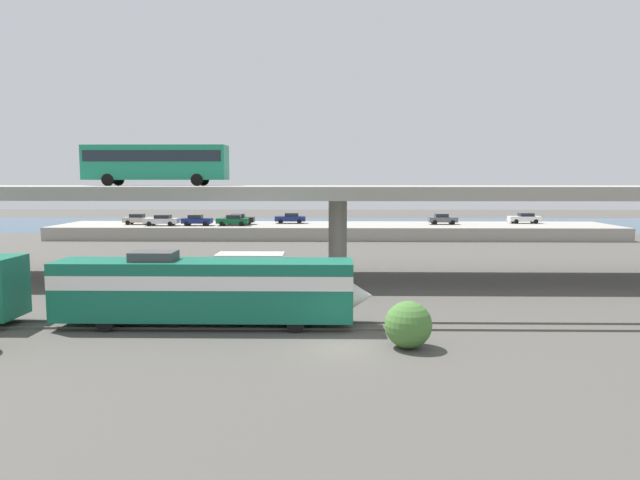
% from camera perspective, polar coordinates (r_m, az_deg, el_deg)
% --- Properties ---
extents(ground_plane, '(260.00, 260.00, 0.00)m').
position_cam_1_polar(ground_plane, '(29.07, 2.16, -10.34)').
color(ground_plane, '#4C4944').
extents(rail_strip_near, '(110.00, 0.12, 0.12)m').
position_cam_1_polar(rail_strip_near, '(32.17, 2.05, -8.63)').
color(rail_strip_near, '#59544C').
rests_on(rail_strip_near, ground_plane).
extents(rail_strip_far, '(110.00, 0.12, 0.12)m').
position_cam_1_polar(rail_strip_far, '(33.66, 2.01, -7.97)').
color(rail_strip_far, '#59544C').
rests_on(rail_strip_far, ground_plane).
extents(train_locomotive, '(17.41, 3.04, 4.18)m').
position_cam_1_polar(train_locomotive, '(33.03, -9.71, -4.54)').
color(train_locomotive, '#14664C').
rests_on(train_locomotive, ground_plane).
extents(highway_overpass, '(96.00, 10.41, 7.58)m').
position_cam_1_polar(highway_overpass, '(47.92, 1.74, 4.44)').
color(highway_overpass, '#9E998E').
rests_on(highway_overpass, ground_plane).
extents(transit_bus_on_overpass, '(12.00, 2.68, 3.40)m').
position_cam_1_polar(transit_bus_on_overpass, '(52.14, -15.60, 7.35)').
color(transit_bus_on_overpass, '#197A56').
rests_on(transit_bus_on_overpass, highway_overpass).
extents(service_truck_east, '(6.80, 2.46, 3.04)m').
position_cam_1_polar(service_truck_east, '(40.88, -5.52, -3.26)').
color(service_truck_east, '#B7B7BC').
rests_on(service_truck_east, ground_plane).
extents(pier_parking_lot, '(77.73, 12.67, 1.77)m').
position_cam_1_polar(pier_parking_lot, '(83.22, 1.44, 0.91)').
color(pier_parking_lot, '#9E998E').
rests_on(pier_parking_lot, ground_plane).
extents(parked_car_0, '(4.13, 1.91, 1.50)m').
position_cam_1_polar(parked_car_0, '(86.82, -17.16, 1.96)').
color(parked_car_0, '#9E998C').
rests_on(parked_car_0, pier_parking_lot).
extents(parked_car_1, '(4.32, 2.00, 1.50)m').
position_cam_1_polar(parked_car_1, '(81.71, -8.43, 1.93)').
color(parked_car_1, '#0C4C26').
rests_on(parked_car_1, pier_parking_lot).
extents(parked_car_2, '(4.36, 1.95, 1.50)m').
position_cam_1_polar(parked_car_2, '(85.26, -2.87, 2.14)').
color(parked_car_2, navy).
rests_on(parked_car_2, pier_parking_lot).
extents(parked_car_3, '(4.15, 1.92, 1.50)m').
position_cam_1_polar(parked_car_3, '(83.97, -7.83, 2.04)').
color(parked_car_3, black).
rests_on(parked_car_3, pier_parking_lot).
extents(parked_car_4, '(4.11, 1.90, 1.50)m').
position_cam_1_polar(parked_car_4, '(82.66, -11.85, 1.91)').
color(parked_car_4, navy).
rests_on(parked_car_4, pier_parking_lot).
extents(parked_car_5, '(4.50, 1.84, 1.50)m').
position_cam_1_polar(parked_car_5, '(90.06, 19.20, 2.02)').
color(parked_car_5, silver).
rests_on(parked_car_5, pier_parking_lot).
extents(parked_car_6, '(4.64, 1.98, 1.50)m').
position_cam_1_polar(parked_car_6, '(83.60, -15.07, 1.88)').
color(parked_car_6, '#B7B7BC').
rests_on(parked_car_6, pier_parking_lot).
extents(parked_car_7, '(4.01, 1.83, 1.50)m').
position_cam_1_polar(parked_car_7, '(85.00, 11.77, 2.01)').
color(parked_car_7, '#515459').
rests_on(parked_car_7, pier_parking_lot).
extents(harbor_water, '(140.00, 36.00, 0.01)m').
position_cam_1_polar(harbor_water, '(106.22, 1.36, 1.52)').
color(harbor_water, '#2D5170').
rests_on(harbor_water, ground_plane).
extents(shrub_right, '(2.29, 2.29, 2.29)m').
position_cam_1_polar(shrub_right, '(28.97, 8.54, -8.11)').
color(shrub_right, '#477935').
rests_on(shrub_right, ground_plane).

